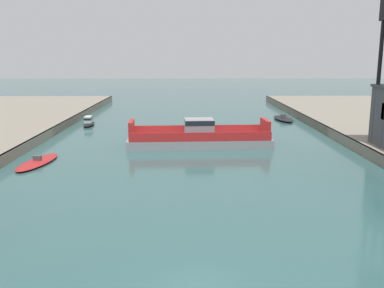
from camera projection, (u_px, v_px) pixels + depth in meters
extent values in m
cube|color=#939399|center=(199.00, 141.00, 54.97)|extent=(18.35, 6.69, 1.10)
cube|color=red|center=(197.00, 129.00, 57.52)|extent=(17.34, 1.00, 1.10)
cube|color=red|center=(201.00, 137.00, 51.98)|extent=(17.34, 1.00, 1.10)
cube|color=#939399|center=(199.00, 128.00, 54.62)|extent=(3.77, 3.36, 2.35)
cube|color=black|center=(199.00, 122.00, 54.46)|extent=(3.81, 3.40, 0.60)
cube|color=red|center=(265.00, 128.00, 55.16)|extent=(0.70, 4.07, 2.20)
cube|color=red|center=(132.00, 129.00, 54.12)|extent=(0.70, 4.07, 2.20)
ellipsoid|color=red|center=(38.00, 162.00, 45.79)|extent=(3.55, 8.33, 0.39)
cube|color=#4C4C51|center=(37.00, 158.00, 45.70)|extent=(0.89, 0.52, 0.50)
ellipsoid|color=black|center=(283.00, 119.00, 76.60)|extent=(3.32, 7.95, 0.58)
cube|color=#4C4C51|center=(283.00, 116.00, 76.49)|extent=(0.95, 0.48, 0.50)
ellipsoid|color=black|center=(89.00, 124.00, 70.64)|extent=(1.62, 5.23, 0.55)
cube|color=silver|center=(88.00, 119.00, 70.10)|extent=(1.10, 1.84, 1.10)
cube|color=black|center=(88.00, 119.00, 70.07)|extent=(1.14, 1.89, 0.33)
cylinder|color=black|center=(378.00, 84.00, 48.72)|extent=(0.44, 0.44, 13.77)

